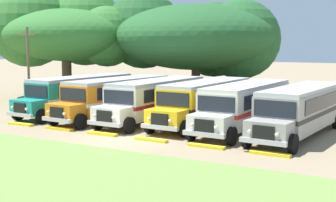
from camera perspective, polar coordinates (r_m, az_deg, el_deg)
ground_plane at (r=26.42m, az=-5.70°, el=-4.67°), size 220.00×220.00×0.00m
foreground_grass_strip at (r=21.37m, az=-16.52°, el=-7.73°), size 80.00×9.49×0.01m
parked_bus_slot_0 at (r=36.50m, az=-10.64°, el=1.00°), size 3.14×10.90×2.82m
parked_bus_slot_1 at (r=33.95m, az=-6.30°, el=0.64°), size 3.30×10.93×2.82m
parked_bus_slot_2 at (r=32.47m, az=-1.46°, el=0.38°), size 2.83×10.86×2.82m
parked_bus_slot_3 at (r=31.40m, az=4.52°, el=0.13°), size 2.86×10.86×2.82m
parked_bus_slot_4 at (r=29.64m, az=9.39°, el=-0.35°), size 2.89×10.87×2.82m
parked_bus_slot_5 at (r=28.36m, az=15.85°, el=-0.86°), size 3.26×10.92×2.82m
curb_wheelstop_0 at (r=32.24m, az=-17.44°, el=-2.69°), size 2.00×0.36×0.15m
curb_wheelstop_1 at (r=29.89m, az=-13.06°, el=-3.30°), size 2.00×0.36×0.15m
curb_wheelstop_2 at (r=27.76m, az=-7.97°, el=-3.97°), size 2.00×0.36×0.15m
curb_wheelstop_3 at (r=25.88m, az=-2.07°, el=-4.71°), size 2.00×0.36×0.15m
curb_wheelstop_4 at (r=24.31m, az=4.68°, el=-5.50°), size 2.00×0.36×0.15m
curb_wheelstop_5 at (r=23.13m, az=12.26°, el=-6.29°), size 2.00×0.36×0.15m
broad_shade_tree at (r=46.43m, az=3.61°, el=7.77°), size 16.51×16.57×10.43m
secondary_tree at (r=47.84m, az=-12.34°, el=8.31°), size 14.32×12.72×10.97m
utility_pole at (r=38.72m, az=-16.57°, el=4.08°), size 1.80×0.20×6.60m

